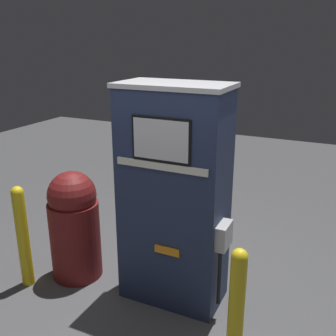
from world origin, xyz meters
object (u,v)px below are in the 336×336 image
gas_pump (174,197)px  trash_bin (74,224)px  safety_bollard_far (23,235)px  safety_bollard (236,310)px

gas_pump → trash_bin: (-1.07, -0.11, -0.44)m
trash_bin → safety_bollard_far: trash_bin is taller
gas_pump → trash_bin: 1.16m
gas_pump → safety_bollard_far: gas_pump is taller
trash_bin → gas_pump: bearing=6.0°
safety_bollard_far → gas_pump: bearing=18.3°
safety_bollard → trash_bin: 1.93m
safety_bollard → trash_bin: bearing=163.7°
trash_bin → safety_bollard_far: size_ratio=1.08×
gas_pump → trash_bin: size_ratio=1.78×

